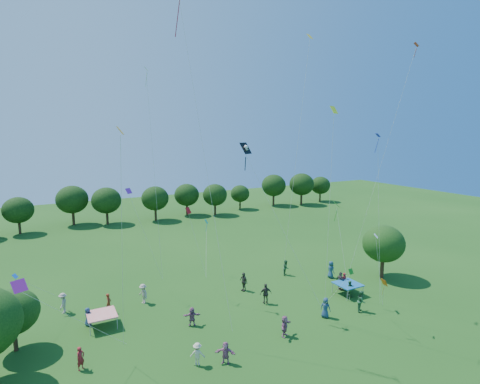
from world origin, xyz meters
name	(u,v)px	position (x,y,z in m)	size (l,w,h in m)	color
near_tree_north	(12,312)	(-15.30, 19.09, 2.93)	(3.53, 3.53, 4.53)	#422B19
near_tree_east	(384,244)	(18.55, 16.67, 3.74)	(4.34, 4.34, 5.70)	#422B19
treeline	(118,199)	(-1.73, 55.43, 4.09)	(88.01, 8.77, 6.77)	#422B19
tent_red_stripe	(102,314)	(-9.41, 19.74, 1.04)	(2.20, 2.20, 1.10)	red
tent_blue	(348,284)	(12.25, 15.16, 1.04)	(2.20, 2.20, 1.10)	#165792
crowd_person_0	(325,308)	(7.35, 12.63, 0.86)	(0.85, 0.46, 1.72)	navy
crowd_person_1	(109,303)	(-8.52, 22.11, 0.83)	(0.62, 0.40, 1.67)	maroon
crowd_person_2	(286,268)	(9.87, 22.02, 0.83)	(0.82, 0.44, 1.65)	#214D2B
crowd_person_3	(63,303)	(-12.01, 23.71, 0.90)	(1.17, 0.53, 1.79)	#A79486
crowd_person_4	(340,281)	(12.34, 16.27, 0.92)	(1.08, 0.49, 1.84)	#483D3A
crowd_person_5	(285,326)	(2.67, 11.78, 0.82)	(1.53, 0.55, 1.64)	#89506F
crowd_person_6	(331,270)	(13.63, 19.12, 0.91)	(0.90, 0.49, 1.83)	navy
crowd_person_7	(81,358)	(-11.41, 14.61, 0.79)	(0.59, 0.38, 1.58)	maroon
crowd_person_8	(361,301)	(10.83, 12.05, 0.93)	(0.91, 0.49, 1.85)	#265A35
crowd_person_9	(197,354)	(-4.50, 11.52, 0.78)	(1.02, 0.46, 1.57)	beige
crowd_person_10	(244,282)	(3.84, 20.54, 0.93)	(1.09, 0.50, 1.86)	#3C3930
crowd_person_11	(192,316)	(-2.99, 16.59, 0.76)	(1.42, 0.51, 1.52)	#8A5071
crowd_person_12	(88,317)	(-10.38, 20.46, 0.75)	(0.74, 0.40, 1.50)	navy
crowd_person_13	(344,281)	(12.76, 16.24, 0.85)	(0.64, 0.41, 1.70)	maroon
crowd_person_14	(349,289)	(12.03, 14.74, 0.78)	(0.77, 0.42, 1.56)	#2A632D
crowd_person_15	(143,294)	(-5.50, 22.39, 0.91)	(1.18, 0.53, 1.81)	#A69585
crowd_person_16	(266,294)	(4.30, 17.16, 0.93)	(1.10, 0.50, 1.87)	#39342D
crowd_person_17	(225,353)	(-2.77, 10.83, 0.76)	(1.42, 0.51, 1.52)	#9B5A7B
pirate_kite	(248,152)	(2.29, 16.95, 13.71)	(4.86, 5.64, 13.21)	black
red_high_kite	(189,61)	(-3.18, 15.62, 20.23)	(2.27, 4.62, 24.35)	red
small_kite_0	(191,219)	(-0.95, 22.03, 7.44)	(2.15, 0.63, 7.22)	#B90A0B
small_kite_1	(384,285)	(9.56, 8.71, 3.88)	(2.08, 1.91, 3.12)	#DB4E0B
small_kite_2	(332,152)	(6.22, 11.29, 13.93)	(1.34, 1.59, 15.90)	#DFF615
small_kite_3	(338,215)	(9.99, 14.49, 8.15)	(0.99, 3.15, 7.99)	#1A931B
small_kite_4	(23,283)	(-14.60, 20.95, 4.21)	(3.38, 3.23, 3.86)	blue
small_kite_5	(134,205)	(-5.49, 24.61, 8.67)	(3.04, 0.87, 8.98)	purple
small_kite_6	(377,249)	(10.00, 9.94, 6.28)	(1.77, 0.49, 6.28)	white
small_kite_7	(206,228)	(2.32, 26.15, 5.24)	(2.08, 4.37, 4.77)	#0BA88C
small_kite_8	(395,119)	(15.12, 13.39, 16.53)	(2.93, 4.24, 21.51)	red
small_kite_9	(121,202)	(-9.19, 9.81, 11.74)	(0.76, 5.88, 14.29)	#FF9D0D
small_kite_10	(302,107)	(8.43, 18.00, 17.65)	(1.08, 2.63, 22.48)	yellow
small_kite_11	(347,277)	(7.39, 10.37, 4.37)	(0.90, 2.31, 3.77)	#187815
small_kite_12	(378,183)	(10.47, 10.64, 11.43)	(1.33, 0.46, 13.96)	#1418D0
small_kite_13	(34,294)	(-13.60, 11.95, 6.72)	(6.06, 2.70, 6.41)	#A01A8F
small_kite_14	(151,126)	(-3.62, 24.86, 15.90)	(0.85, 1.14, 19.91)	silver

